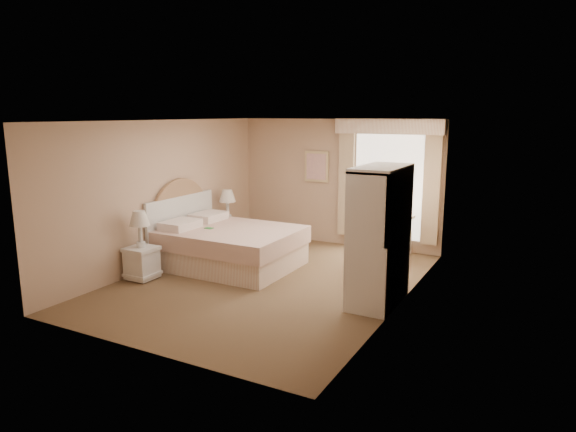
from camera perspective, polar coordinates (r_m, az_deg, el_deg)
The scene contains 9 objects.
room at distance 7.87m, azimuth -2.23°, elevation 1.40°, with size 4.21×5.51×2.51m.
window at distance 9.85m, azimuth 10.96°, elevation 3.76°, with size 2.05×0.22×2.51m.
framed_art at distance 10.42m, azimuth 3.18°, elevation 5.51°, with size 0.52×0.04×0.62m.
bed at distance 8.97m, azimuth -7.09°, elevation -3.14°, with size 2.27×1.79×1.58m.
nightstand_near at distance 8.49m, azimuth -15.98°, elevation -4.09°, with size 0.45×0.45×1.09m.
nightstand_far at distance 10.29m, azimuth -6.68°, elevation -1.00°, with size 0.46×0.46×1.11m.
round_table at distance 9.69m, azimuth 11.70°, elevation -1.30°, with size 0.75×0.75×0.79m.
cafe_chair at distance 8.94m, azimuth 9.37°, elevation -1.95°, with size 0.56×0.56×0.99m.
armoire at distance 7.19m, azimuth 10.14°, elevation -3.45°, with size 0.58×1.15×1.92m.
Camera 1 is at (3.92, -6.69, 2.62)m, focal length 32.00 mm.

